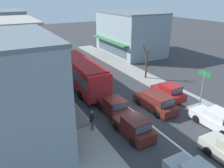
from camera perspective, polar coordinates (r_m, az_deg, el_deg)
ground_plane at (r=19.96m, az=6.47°, el=-7.77°), size 140.00×140.00×0.00m
lane_centre_line at (r=22.94m, az=0.80°, el=-3.40°), size 0.20×28.00×0.01m
sidewalk_left at (r=22.57m, az=-17.09°, el=-4.73°), size 5.20×44.00×0.14m
kerb_right at (r=27.67m, az=10.03°, el=0.99°), size 2.80×44.00×0.12m
shopfront_corner_near at (r=15.79m, az=-26.28°, el=-2.81°), size 7.63×8.80×7.75m
building_right_far at (r=40.02m, az=4.75°, el=13.13°), size 8.73×12.31×7.28m
city_bus at (r=25.02m, az=-8.09°, el=3.25°), size 2.92×10.91×3.23m
sedan_queue_gap_filler at (r=19.55m, az=0.72°, el=-6.07°), size 1.96×4.23×1.47m
wagon_queue_far_back at (r=20.68m, az=11.35°, el=-4.61°), size 2.08×4.57×1.58m
hatchback_adjacent_lane_trail at (r=16.83m, az=5.67°, el=-11.12°), size 1.92×3.76×1.54m
parked_sedan_kerb_front at (r=19.63m, az=25.70°, el=-8.38°), size 1.95×4.23×1.47m
parked_hatchback_kerb_second at (r=23.17m, az=14.55°, el=-1.97°), size 1.88×3.74×1.54m
traffic_light_downstreet at (r=32.20m, az=-17.18°, el=8.57°), size 0.33×0.24×4.20m
directional_road_sign at (r=21.67m, az=22.87°, el=0.86°), size 0.10×1.40×3.60m
street_tree_right at (r=27.63m, az=8.96°, el=5.38°), size 1.48×1.47×4.36m
pedestrian_with_handbag_near at (r=17.09m, az=-5.22°, el=-9.13°), size 0.53×0.58×1.63m
pedestrian_browsing_midblock at (r=25.42m, az=-14.89°, el=1.06°), size 0.56×0.30×1.63m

